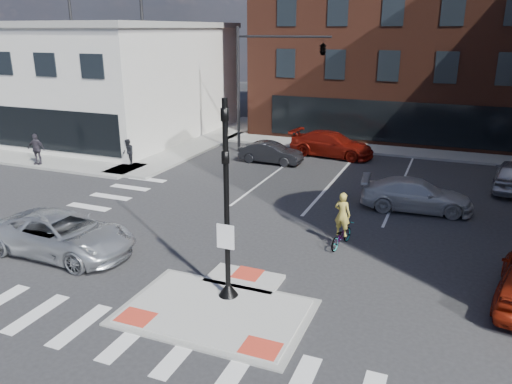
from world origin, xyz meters
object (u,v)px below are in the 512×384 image
at_px(cyclist, 342,229).
at_px(pedestrian_b, 36,149).
at_px(silver_suv, 63,234).
at_px(bg_car_dark, 271,153).
at_px(bg_car_red, 332,144).
at_px(white_pickup, 416,195).
at_px(pedestrian_a, 128,152).

relative_size(cyclist, pedestrian_b, 1.16).
bearing_deg(silver_suv, pedestrian_b, 49.47).
xyz_separation_m(bg_car_dark, pedestrian_b, (-12.58, -6.08, 0.44)).
xyz_separation_m(bg_car_red, pedestrian_b, (-15.61, -9.12, 0.29)).
height_order(bg_car_dark, bg_car_red, bg_car_red).
relative_size(silver_suv, pedestrian_b, 2.97).
xyz_separation_m(bg_car_red, cyclist, (3.78, -13.62, -0.06)).
bearing_deg(white_pickup, cyclist, 151.19).
distance_m(bg_car_red, cyclist, 14.14).
distance_m(bg_car_dark, pedestrian_b, 13.98).
xyz_separation_m(silver_suv, cyclist, (9.24, 4.47, -0.04)).
distance_m(cyclist, pedestrian_a, 15.71).
relative_size(silver_suv, cyclist, 2.56).
bearing_deg(silver_suv, bg_car_red, -15.86).
bearing_deg(pedestrian_a, bg_car_dark, 59.35).
height_order(silver_suv, pedestrian_a, pedestrian_a).
distance_m(white_pickup, bg_car_dark, 10.48).
distance_m(pedestrian_a, pedestrian_b, 5.47).
bearing_deg(pedestrian_b, cyclist, -22.29).
bearing_deg(bg_car_dark, white_pickup, -119.28).
xyz_separation_m(bg_car_dark, pedestrian_a, (-7.50, -4.08, 0.28)).
bearing_deg(silver_suv, cyclist, -63.25).
xyz_separation_m(white_pickup, bg_car_red, (-5.99, 8.38, 0.07)).
xyz_separation_m(bg_car_dark, cyclist, (6.81, -10.58, 0.09)).
height_order(silver_suv, cyclist, cyclist).
distance_m(white_pickup, cyclist, 5.69).
distance_m(bg_car_red, pedestrian_a, 12.71).
distance_m(white_pickup, bg_car_red, 10.30).
bearing_deg(pedestrian_a, pedestrian_b, -127.73).
relative_size(bg_car_dark, pedestrian_a, 2.52).
relative_size(silver_suv, bg_car_red, 1.02).
distance_m(white_pickup, pedestrian_a, 16.57).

